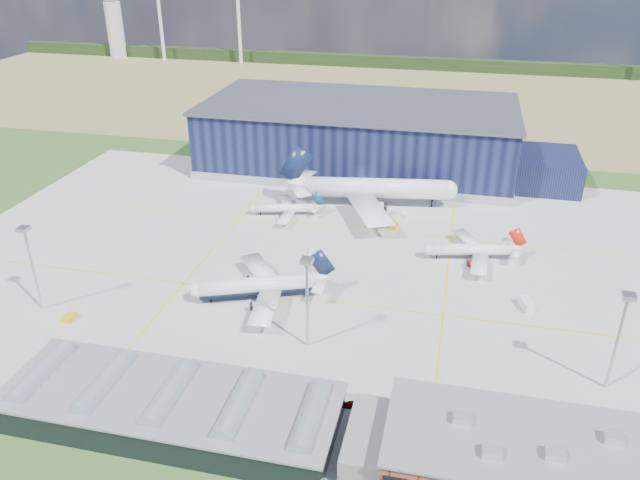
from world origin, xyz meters
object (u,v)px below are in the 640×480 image
Objects in this scene: airliner_regional at (284,204)px; gse_tug_c at (394,226)px; gse_cart_a at (312,252)px; car_b at (507,428)px; ops_building at (518,459)px; gse_van_b at (527,304)px; airliner_widebody at (376,178)px; gse_tug_a at (70,318)px; gse_van_a at (462,405)px; gse_cart_b at (406,215)px; hangar at (366,139)px; light_mast_east at (621,326)px; light_mast_west at (30,255)px; airliner_navy at (257,277)px; car_a at (354,404)px; light_mast_center at (307,289)px; airliner_red at (471,244)px.

gse_tug_c is (37.46, -1.70, -3.43)m from airliner_regional.
gse_cart_a is 0.80× the size of car_b.
gse_tug_c is (-33.32, 98.30, -4.03)m from ops_building.
gse_tug_c is 0.95× the size of car_b.
gse_van_b is at bearing 16.81° from car_b.
airliner_regional is at bearing -161.35° from airliner_widebody.
gse_tug_a is 0.66× the size of gse_van_a.
car_b is (-0.90, 12.00, -4.19)m from ops_building.
gse_cart_b is at bearing 176.81° from airliner_regional.
gse_van_a is 94.06m from gse_cart_b.
gse_cart_b is at bearing 49.26° from gse_cart_a.
hangar is 138.90m from gse_tug_a.
hangar is 60.56m from gse_tug_c.
gse_cart_a is at bearing 145.25° from gse_van_b.
light_mast_east is 0.89× the size of airliner_regional.
light_mast_west is 83.57m from airliner_regional.
airliner_regional is 8.77× the size of gse_cart_a.
gse_cart_b is (24.26, 32.76, 0.01)m from gse_cart_a.
ops_building is at bearing -114.58° from gse_van_b.
gse_cart_a is (-2.63, -79.85, -10.98)m from hangar.
gse_cart_b is (-50.56, 77.71, -14.78)m from light_mast_east.
airliner_navy is (-10.66, -107.67, -5.29)m from hangar.
car_a is at bearing -6.01° from gse_tug_a.
car_b is (29.67, -95.71, -0.04)m from gse_cart_b.
airliner_navy reaches higher than gse_van_a.
light_mast_center reaches higher than gse_tug_a.
gse_tug_a is at bearing 165.69° from ops_building.
ops_building is 12.75m from car_b.
gse_van_a is at bearing 76.75° from airliner_red.
light_mast_center is at bearing 96.16° from airliner_regional.
airliner_red is 5.50× the size of gse_van_a.
airliner_red reaches higher than gse_cart_b.
gse_cart_a is 0.55× the size of gse_van_b.
gse_tug_a is at bearing -17.80° from light_mast_west.
gse_van_b reaches higher than gse_cart_a.
airliner_widebody reaches higher than gse_cart_a.
light_mast_east is at bearing -35.23° from gse_cart_a.
airliner_red reaches higher than gse_van_b.
car_b is at bearing -117.09° from gse_van_b.
car_b is (8.64, -4.04, -0.61)m from gse_van_a.
hangar is at bearing 44.54° from car_b.
gse_van_a is 21.75m from car_a.
airliner_regional is at bearing -29.21° from airliner_red.
hangar reaches higher than airliner_widebody.
light_mast_east is 6.57× the size of gse_tug_c.
airliner_regional is at bearing 142.36° from light_mast_east.
airliner_widebody is (-62.06, 85.00, -5.15)m from light_mast_east.
light_mast_center is 0.75× the size of airliner_red.
car_a is 1.04× the size of car_b.
light_mast_west is 4.33× the size of gse_van_b.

